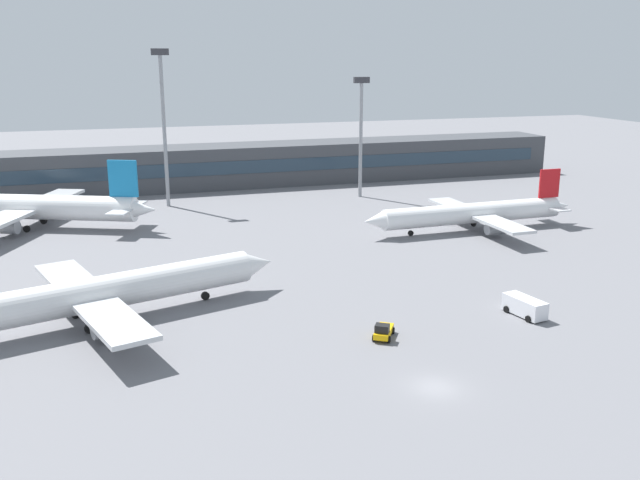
{
  "coord_description": "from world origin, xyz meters",
  "views": [
    {
      "loc": [
        -26.33,
        -49.24,
        27.99
      ],
      "look_at": [
        2.21,
        40.0,
        3.0
      ],
      "focal_mm": 38.78,
      "sensor_mm": 36.0,
      "label": 1
    }
  ],
  "objects_px": {
    "airplane_far": "(19,207)",
    "baggage_tug_yellow": "(383,331)",
    "airplane_near": "(101,293)",
    "airplane_mid": "(471,213)",
    "service_van_white": "(525,306)",
    "floodlight_tower_east": "(164,118)",
    "floodlight_tower_west": "(361,128)"
  },
  "relations": [
    {
      "from": "airplane_mid",
      "to": "service_van_white",
      "type": "distance_m",
      "value": 39.04
    },
    {
      "from": "airplane_far",
      "to": "floodlight_tower_east",
      "type": "distance_m",
      "value": 30.42
    },
    {
      "from": "airplane_far",
      "to": "baggage_tug_yellow",
      "type": "distance_m",
      "value": 74.02
    },
    {
      "from": "airplane_near",
      "to": "floodlight_tower_east",
      "type": "bearing_deg",
      "value": 77.6
    },
    {
      "from": "airplane_far",
      "to": "floodlight_tower_west",
      "type": "relative_size",
      "value": 1.86
    },
    {
      "from": "airplane_far",
      "to": "floodlight_tower_west",
      "type": "height_order",
      "value": "floodlight_tower_west"
    },
    {
      "from": "service_van_white",
      "to": "baggage_tug_yellow",
      "type": "bearing_deg",
      "value": -176.41
    },
    {
      "from": "baggage_tug_yellow",
      "to": "airplane_near",
      "type": "bearing_deg",
      "value": 153.33
    },
    {
      "from": "airplane_near",
      "to": "airplane_mid",
      "type": "height_order",
      "value": "airplane_near"
    },
    {
      "from": "baggage_tug_yellow",
      "to": "airplane_far",
      "type": "bearing_deg",
      "value": 122.52
    },
    {
      "from": "airplane_mid",
      "to": "floodlight_tower_east",
      "type": "bearing_deg",
      "value": 142.52
    },
    {
      "from": "airplane_mid",
      "to": "floodlight_tower_west",
      "type": "height_order",
      "value": "floodlight_tower_west"
    },
    {
      "from": "airplane_far",
      "to": "service_van_white",
      "type": "bearing_deg",
      "value": -46.96
    },
    {
      "from": "airplane_mid",
      "to": "floodlight_tower_east",
      "type": "height_order",
      "value": "floodlight_tower_east"
    },
    {
      "from": "floodlight_tower_east",
      "to": "baggage_tug_yellow",
      "type": "bearing_deg",
      "value": -78.84
    },
    {
      "from": "airplane_far",
      "to": "baggage_tug_yellow",
      "type": "relative_size",
      "value": 11.67
    },
    {
      "from": "airplane_near",
      "to": "airplane_far",
      "type": "distance_m",
      "value": 50.26
    },
    {
      "from": "service_van_white",
      "to": "floodlight_tower_east",
      "type": "xyz_separation_m",
      "value": [
        -31.78,
        71.49,
        15.64
      ]
    },
    {
      "from": "airplane_mid",
      "to": "baggage_tug_yellow",
      "type": "xyz_separation_m",
      "value": [
        -31.41,
        -37.52,
        -2.1
      ]
    },
    {
      "from": "airplane_near",
      "to": "floodlight_tower_east",
      "type": "xyz_separation_m",
      "value": [
        12.94,
        58.89,
        13.53
      ]
    },
    {
      "from": "airplane_near",
      "to": "airplane_far",
      "type": "xyz_separation_m",
      "value": [
        -12.5,
        48.68,
        0.36
      ]
    },
    {
      "from": "airplane_near",
      "to": "floodlight_tower_east",
      "type": "relative_size",
      "value": 1.42
    },
    {
      "from": "airplane_mid",
      "to": "airplane_far",
      "type": "distance_m",
      "value": 75.39
    },
    {
      "from": "airplane_mid",
      "to": "airplane_far",
      "type": "height_order",
      "value": "airplane_far"
    },
    {
      "from": "airplane_far",
      "to": "service_van_white",
      "type": "distance_m",
      "value": 83.88
    },
    {
      "from": "floodlight_tower_east",
      "to": "airplane_mid",
      "type": "bearing_deg",
      "value": -37.48
    },
    {
      "from": "floodlight_tower_east",
      "to": "service_van_white",
      "type": "bearing_deg",
      "value": -66.03
    },
    {
      "from": "airplane_near",
      "to": "airplane_far",
      "type": "relative_size",
      "value": 0.93
    },
    {
      "from": "airplane_near",
      "to": "floodlight_tower_west",
      "type": "xyz_separation_m",
      "value": [
        51.5,
        56.32,
        10.79
      ]
    },
    {
      "from": "airplane_near",
      "to": "floodlight_tower_east",
      "type": "height_order",
      "value": "floodlight_tower_east"
    },
    {
      "from": "airplane_far",
      "to": "baggage_tug_yellow",
      "type": "bearing_deg",
      "value": -57.48
    },
    {
      "from": "floodlight_tower_west",
      "to": "service_van_white",
      "type": "bearing_deg",
      "value": -95.61
    }
  ]
}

